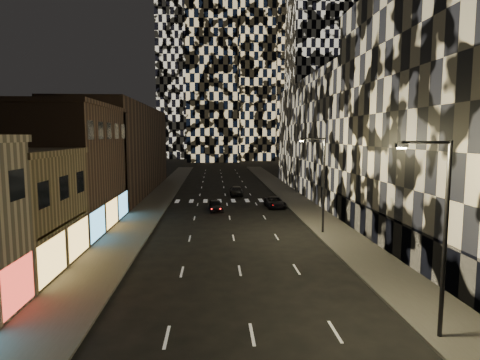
{
  "coord_description": "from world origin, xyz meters",
  "views": [
    {
      "loc": [
        -1.74,
        -6.93,
        9.37
      ],
      "look_at": [
        0.22,
        23.1,
        6.0
      ],
      "focal_mm": 30.0,
      "sensor_mm": 36.0,
      "label": 1
    }
  ],
  "objects": [
    {
      "name": "sidewalk_right",
      "position": [
        10.0,
        50.0,
        0.07
      ],
      "size": [
        4.0,
        120.0,
        0.15
      ],
      "primitive_type": "cube",
      "color": "#47443F",
      "rests_on": "ground"
    },
    {
      "name": "sidewalk_left",
      "position": [
        -10.0,
        50.0,
        0.07
      ],
      "size": [
        4.0,
        120.0,
        0.15
      ],
      "primitive_type": "cube",
      "color": "#47443F",
      "rests_on": "ground"
    },
    {
      "name": "tower_right_mid",
      "position": [
        35.0,
        135.0,
        50.0
      ],
      "size": [
        20.0,
        20.0,
        100.0
      ],
      "primitive_type": "cube",
      "color": "black",
      "rests_on": "ground"
    },
    {
      "name": "midrise_base",
      "position": [
        12.3,
        24.5,
        1.5
      ],
      "size": [
        0.6,
        25.0,
        3.0
      ],
      "primitive_type": "cube",
      "color": "#383838",
      "rests_on": "ground"
    },
    {
      "name": "tower_left_back",
      "position": [
        -12.0,
        165.0,
        60.0
      ],
      "size": [
        24.0,
        24.0,
        120.0
      ],
      "primitive_type": "cube",
      "color": "black",
      "rests_on": "ground"
    },
    {
      "name": "curb_left",
      "position": [
        -7.9,
        50.0,
        0.07
      ],
      "size": [
        0.2,
        120.0,
        0.15
      ],
      "primitive_type": "cube",
      "color": "#4C4C47",
      "rests_on": "ground"
    },
    {
      "name": "retail_filler_left",
      "position": [
        -17.0,
        60.0,
        7.0
      ],
      "size": [
        10.0,
        40.0,
        14.0
      ],
      "primitive_type": "cube",
      "color": "#493429",
      "rests_on": "ground"
    },
    {
      "name": "car_dark_midlane",
      "position": [
        -1.54,
        42.24,
        0.69
      ],
      "size": [
        2.03,
        4.18,
        1.38
      ],
      "primitive_type": "imported",
      "rotation": [
        0.0,
        0.0,
        0.1
      ],
      "color": "black",
      "rests_on": "ground"
    },
    {
      "name": "car_dark_oncoming",
      "position": [
        1.76,
        55.24,
        0.72
      ],
      "size": [
        2.09,
        5.0,
        1.44
      ],
      "primitive_type": "imported",
      "rotation": [
        0.0,
        0.0,
        3.13
      ],
      "color": "black",
      "rests_on": "ground"
    },
    {
      "name": "midrise_filler_right",
      "position": [
        20.0,
        57.0,
        9.0
      ],
      "size": [
        16.0,
        40.0,
        18.0
      ],
      "primitive_type": "cube",
      "color": "#232326",
      "rests_on": "ground"
    },
    {
      "name": "car_dark_rightlane",
      "position": [
        6.17,
        44.23,
        0.68
      ],
      "size": [
        2.54,
        5.0,
        1.35
      ],
      "primitive_type": "imported",
      "rotation": [
        0.0,
        0.0,
        0.06
      ],
      "color": "black",
      "rests_on": "ground"
    },
    {
      "name": "tower_center_low",
      "position": [
        -2.0,
        140.0,
        47.5
      ],
      "size": [
        18.0,
        18.0,
        95.0
      ],
      "primitive_type": "cube",
      "color": "black",
      "rests_on": "ground"
    },
    {
      "name": "streetlight_near",
      "position": [
        8.35,
        10.0,
        5.35
      ],
      "size": [
        2.55,
        0.25,
        9.0
      ],
      "color": "black",
      "rests_on": "sidewalk_right"
    },
    {
      "name": "curb_right",
      "position": [
        7.9,
        50.0,
        0.07
      ],
      "size": [
        0.2,
        120.0,
        0.15
      ],
      "primitive_type": "cube",
      "color": "#4C4C47",
      "rests_on": "ground"
    },
    {
      "name": "streetlight_far",
      "position": [
        8.35,
        30.0,
        5.35
      ],
      "size": [
        2.55,
        0.25,
        9.0
      ],
      "color": "black",
      "rests_on": "sidewalk_right"
    },
    {
      "name": "retail_brown",
      "position": [
        -17.0,
        33.5,
        6.0
      ],
      "size": [
        10.0,
        15.0,
        12.0
      ],
      "primitive_type": "cube",
      "color": "#493429",
      "rests_on": "ground"
    }
  ]
}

